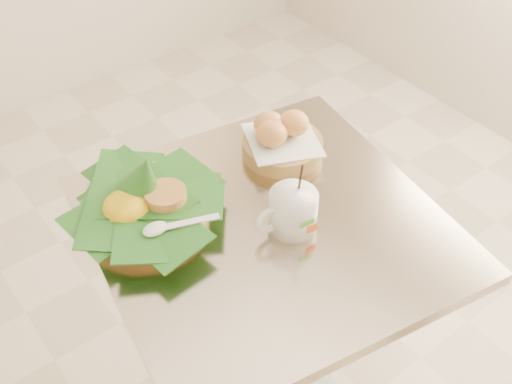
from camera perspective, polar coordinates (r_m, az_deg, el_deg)
cafe_table at (r=1.51m, az=0.96°, el=-8.63°), size 0.80×0.80×0.75m
rice_basket at (r=1.35m, az=-9.95°, el=-0.81°), size 0.33×0.33×0.17m
bread_basket at (r=1.50m, az=2.23°, el=4.71°), size 0.21×0.21×0.10m
coffee_mug at (r=1.31m, az=3.21°, el=-1.66°), size 0.14×0.11×0.17m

